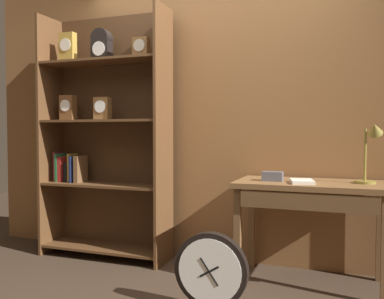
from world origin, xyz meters
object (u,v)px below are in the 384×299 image
object	(u,v)px
workbench	(310,196)
desk_lamp	(371,148)
toolbox_small	(273,176)
round_clock_large	(211,272)
bookshelf	(103,134)
open_repair_manual	(302,181)

from	to	relation	value
workbench	desk_lamp	size ratio (longest dim) A/B	2.37
toolbox_small	round_clock_large	world-z (taller)	toolbox_small
desk_lamp	bookshelf	bearing A→B (deg)	178.12
bookshelf	workbench	world-z (taller)	bookshelf
desk_lamp	toolbox_small	distance (m)	0.73
toolbox_small	open_repair_manual	distance (m)	0.24
workbench	desk_lamp	bearing A→B (deg)	4.52
bookshelf	toolbox_small	world-z (taller)	bookshelf
bookshelf	round_clock_large	bearing A→B (deg)	-32.80
workbench	toolbox_small	distance (m)	0.31
open_repair_manual	round_clock_large	world-z (taller)	open_repair_manual
desk_lamp	toolbox_small	world-z (taller)	desk_lamp
desk_lamp	toolbox_small	xyz separation A→B (m)	(-0.70, -0.05, -0.23)
desk_lamp	round_clock_large	bearing A→B (deg)	-141.06
round_clock_large	open_repair_manual	bearing A→B (deg)	53.37
desk_lamp	open_repair_manual	xyz separation A→B (m)	(-0.47, -0.11, -0.25)
bookshelf	desk_lamp	distance (m)	2.29
toolbox_small	desk_lamp	bearing A→B (deg)	4.36
bookshelf	toolbox_small	size ratio (longest dim) A/B	14.45
workbench	round_clock_large	distance (m)	1.01
bookshelf	open_repair_manual	size ratio (longest dim) A/B	10.22
desk_lamp	round_clock_large	xyz separation A→B (m)	(-0.96, -0.78, -0.78)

